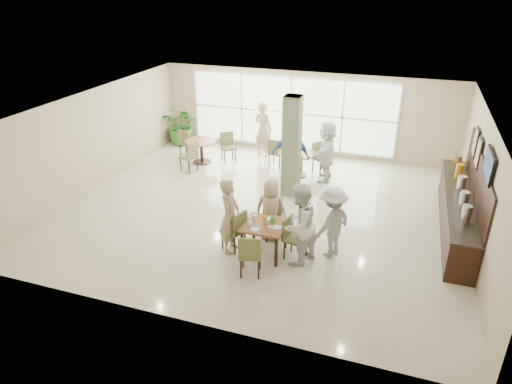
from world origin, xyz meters
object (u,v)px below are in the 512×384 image
(buffet_counter, at_px, (458,210))
(adult_b, at_px, (326,151))
(main_table, at_px, (265,228))
(round_table_left, at_px, (201,146))
(round_table_right, at_px, (297,157))
(adult_standing, at_px, (263,129))
(teen_left, at_px, (230,216))
(teen_far, at_px, (271,209))
(teen_standing, at_px, (332,222))
(potted_plant, at_px, (182,125))
(teen_right, at_px, (299,224))
(adult_a, at_px, (290,156))

(buffet_counter, height_order, adult_b, buffet_counter)
(main_table, bearing_deg, round_table_left, 128.54)
(round_table_right, xyz_separation_m, adult_standing, (-1.51, 1.28, 0.35))
(teen_left, distance_m, teen_far, 1.07)
(buffet_counter, height_order, teen_standing, buffet_counter)
(potted_plant, bearing_deg, teen_left, -54.72)
(round_table_left, distance_m, adult_b, 4.13)
(adult_standing, bearing_deg, adult_b, 172.17)
(teen_right, bearing_deg, main_table, -71.56)
(buffet_counter, bearing_deg, teen_right, -142.29)
(adult_a, bearing_deg, buffet_counter, -9.32)
(teen_far, bearing_deg, main_table, 90.11)
(teen_far, distance_m, adult_b, 3.81)
(potted_plant, bearing_deg, adult_b, -14.96)
(main_table, xyz_separation_m, teen_far, (-0.08, 0.72, 0.09))
(teen_left, bearing_deg, teen_far, -44.22)
(teen_left, distance_m, teen_standing, 2.21)
(round_table_right, height_order, adult_b, adult_b)
(main_table, bearing_deg, teen_left, -172.96)
(adult_b, relative_size, adult_standing, 0.97)
(teen_right, height_order, adult_a, adult_a)
(main_table, bearing_deg, adult_b, 83.94)
(round_table_right, relative_size, teen_right, 0.63)
(buffet_counter, distance_m, teen_right, 4.15)
(buffet_counter, relative_size, adult_standing, 2.51)
(potted_plant, distance_m, teen_left, 7.42)
(teen_far, bearing_deg, adult_b, -104.60)
(teen_left, bearing_deg, buffet_counter, -65.91)
(adult_b, bearing_deg, teen_left, -15.54)
(buffet_counter, bearing_deg, round_table_right, 155.30)
(adult_a, bearing_deg, adult_b, 50.91)
(teen_left, bearing_deg, round_table_left, 27.62)
(teen_far, xyz_separation_m, teen_right, (0.85, -0.77, 0.17))
(main_table, xyz_separation_m, adult_a, (-0.39, 3.59, 0.31))
(round_table_left, height_order, round_table_right, same)
(round_table_left, xyz_separation_m, teen_standing, (5.02, -4.11, 0.24))
(round_table_right, distance_m, teen_right, 4.74)
(potted_plant, relative_size, teen_far, 0.96)
(buffet_counter, xyz_separation_m, teen_right, (-3.27, -2.53, 0.36))
(main_table, height_order, round_table_right, same)
(teen_standing, bearing_deg, main_table, -42.21)
(round_table_right, bearing_deg, teen_far, -84.98)
(round_table_right, distance_m, teen_left, 4.64)
(round_table_left, relative_size, teen_standing, 0.65)
(adult_standing, bearing_deg, teen_left, 122.04)
(buffet_counter, relative_size, teen_far, 3.18)
(round_table_right, relative_size, teen_left, 0.67)
(adult_b, xyz_separation_m, adult_standing, (-2.39, 1.32, 0.03))
(main_table, bearing_deg, teen_far, 96.33)
(teen_standing, bearing_deg, teen_right, -20.62)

